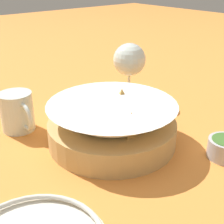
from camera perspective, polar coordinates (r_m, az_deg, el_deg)
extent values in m
plane|color=orange|center=(0.70, -0.81, -4.00)|extent=(4.00, 4.00, 0.00)
cylinder|color=tan|center=(0.66, 0.00, -3.56)|extent=(0.27, 0.27, 0.05)
cone|color=white|center=(0.65, 0.00, -1.95)|extent=(0.27, 0.27, 0.09)
cylinder|color=#3D842D|center=(0.65, 0.00, -3.37)|extent=(0.20, 0.20, 0.01)
pyramid|color=gold|center=(0.60, 3.50, -2.58)|extent=(0.08, 0.09, 0.06)
pyramid|color=gold|center=(0.69, 1.80, 1.66)|extent=(0.08, 0.09, 0.07)
pyramid|color=gold|center=(0.64, -5.27, -1.53)|extent=(0.07, 0.08, 0.05)
cylinder|color=silver|center=(0.87, 3.04, 2.22)|extent=(0.06, 0.06, 0.00)
cylinder|color=silver|center=(0.86, 3.10, 4.69)|extent=(0.01, 0.01, 0.08)
sphere|color=silver|center=(0.83, 3.22, 9.54)|extent=(0.09, 0.09, 0.09)
sphere|color=#E5B77F|center=(0.84, 3.20, 8.83)|extent=(0.06, 0.06, 0.06)
cylinder|color=silver|center=(0.73, -16.97, 0.08)|extent=(0.07, 0.07, 0.09)
cylinder|color=orange|center=(0.73, -16.87, -0.65)|extent=(0.06, 0.06, 0.06)
torus|color=silver|center=(0.69, -15.59, -0.88)|extent=(0.06, 0.01, 0.06)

